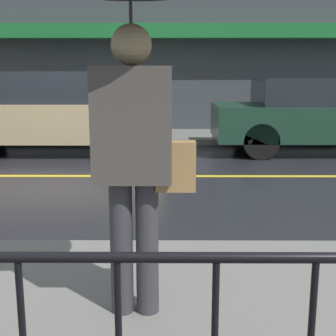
{
  "coord_description": "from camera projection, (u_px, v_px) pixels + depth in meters",
  "views": [
    {
      "loc": [
        1.91,
        -7.21,
        1.63
      ],
      "look_at": [
        1.88,
        -2.11,
        0.57
      ],
      "focal_mm": 50.0,
      "sensor_mm": 36.0,
      "label": 1
    }
  ],
  "objects": [
    {
      "name": "car_dark_green",
      "position": [
        318.0,
        115.0,
        9.41
      ],
      "size": [
        4.25,
        1.76,
        1.49
      ],
      "color": "#193828",
      "rests_on": "ground_plane"
    },
    {
      "name": "lane_marking",
      "position": [
        50.0,
        176.0,
        7.4
      ],
      "size": [
        25.2,
        0.12,
        0.01
      ],
      "color": "gold",
      "rests_on": "ground_plane"
    },
    {
      "name": "sidewalk_far",
      "position": [
        93.0,
        136.0,
        11.46
      ],
      "size": [
        28.0,
        1.94,
        0.12
      ],
      "color": "slate",
      "rests_on": "ground_plane"
    },
    {
      "name": "pedestrian",
      "position": [
        133.0,
        58.0,
        2.68
      ],
      "size": [
        0.9,
        0.9,
        2.16
      ],
      "color": "#333338",
      "rests_on": "sidewalk_near"
    },
    {
      "name": "ground_plane",
      "position": [
        50.0,
        176.0,
        7.4
      ],
      "size": [
        80.0,
        80.0,
        0.0
      ],
      "primitive_type": "plane",
      "color": "black"
    },
    {
      "name": "building_storefront",
      "position": [
        96.0,
        2.0,
        11.86
      ],
      "size": [
        28.0,
        0.85,
        6.77
      ],
      "color": "#383D42",
      "rests_on": "ground_plane"
    },
    {
      "name": "car_tan",
      "position": [
        45.0,
        112.0,
        9.43
      ],
      "size": [
        4.76,
        1.8,
        1.62
      ],
      "color": "tan",
      "rests_on": "ground_plane"
    }
  ]
}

